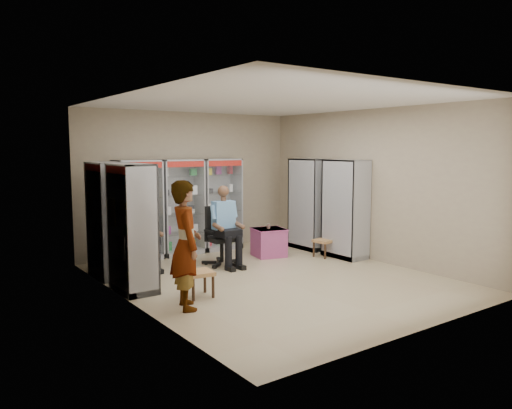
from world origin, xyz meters
TOP-DOWN VIEW (x-y plane):
  - floor at (0.00, 0.00)m, footprint 6.00×6.00m
  - room_shell at (0.00, 0.00)m, footprint 5.02×6.02m
  - cabinet_back_left at (-1.30, 2.73)m, footprint 0.90×0.50m
  - cabinet_back_mid at (-0.35, 2.73)m, footprint 0.90×0.50m
  - cabinet_back_right at (0.60, 2.73)m, footprint 0.90×0.50m
  - cabinet_right_far at (2.23, 1.60)m, footprint 0.90×0.50m
  - cabinet_right_near at (2.23, 0.50)m, footprint 0.90×0.50m
  - cabinet_left_far at (-2.23, 1.80)m, footprint 0.90×0.50m
  - cabinet_left_near at (-2.23, 0.70)m, footprint 0.90×0.50m
  - wooden_chair at (-1.55, 2.00)m, footprint 0.42×0.42m
  - seated_customer at (-1.55, 1.95)m, footprint 0.44×0.60m
  - office_chair at (-0.18, 1.39)m, footprint 0.64×0.64m
  - seated_shopkeeper at (-0.18, 1.34)m, footprint 0.49×0.67m
  - pink_trunk at (1.02, 1.49)m, footprint 0.72×0.70m
  - tea_glass at (1.01, 1.49)m, footprint 0.07×0.07m
  - woven_stool_a at (1.90, 0.77)m, footprint 0.42×0.42m
  - woven_stool_b at (-1.54, -0.17)m, footprint 0.44×0.44m
  - standing_man at (-1.95, -0.54)m, footprint 0.59×0.75m

SIDE VIEW (x-z plane):
  - floor at x=0.00m, z-range 0.00..0.00m
  - woven_stool_a at x=1.90m, z-range 0.00..0.36m
  - woven_stool_b at x=-1.54m, z-range 0.00..0.40m
  - pink_trunk at x=1.02m, z-range 0.00..0.58m
  - wooden_chair at x=-1.55m, z-range 0.00..0.94m
  - office_chair at x=-0.18m, z-range 0.00..1.13m
  - tea_glass at x=1.01m, z-range 0.58..0.68m
  - seated_customer at x=-1.55m, z-range 0.00..1.34m
  - seated_shopkeeper at x=-0.18m, z-range 0.00..1.44m
  - standing_man at x=-1.95m, z-range 0.00..1.80m
  - cabinet_back_left at x=-1.30m, z-range 0.00..2.00m
  - cabinet_back_mid at x=-0.35m, z-range 0.00..2.00m
  - cabinet_back_right at x=0.60m, z-range 0.00..2.00m
  - cabinet_right_far at x=2.23m, z-range 0.00..2.00m
  - cabinet_right_near at x=2.23m, z-range 0.00..2.00m
  - cabinet_left_far at x=-2.23m, z-range 0.00..2.00m
  - cabinet_left_near at x=-2.23m, z-range 0.00..2.00m
  - room_shell at x=0.00m, z-range 0.46..3.47m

